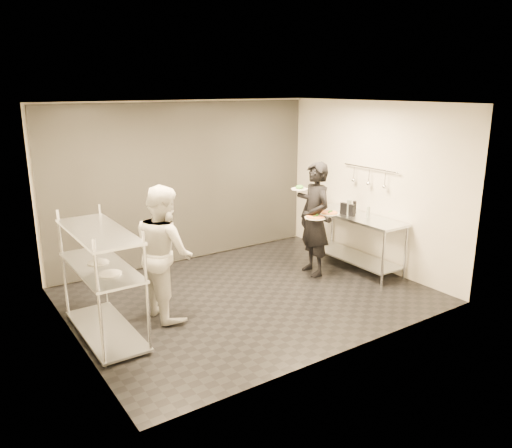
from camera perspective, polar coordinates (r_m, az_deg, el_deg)
room_shell at (r=8.08m, az=-5.46°, el=3.84°), size 5.00×4.00×2.80m
pass_rack at (r=6.41m, az=-17.20°, el=-5.81°), size 0.60×1.60×1.50m
prep_counter at (r=8.64m, az=11.33°, el=-0.92°), size 0.60×1.80×0.92m
utensil_rail at (r=8.61m, az=12.82°, el=5.24°), size 0.07×1.20×0.31m
waiter at (r=8.16m, az=6.73°, el=0.55°), size 0.56×0.75×1.86m
chef at (r=6.72m, az=-10.45°, el=-3.16°), size 0.70×0.89×1.80m
pizza_plate_near at (r=7.94m, az=6.83°, el=0.80°), size 0.34×0.34×0.05m
pizza_plate_far at (r=8.08m, az=8.36°, el=1.26°), size 0.31×0.31×0.05m
salad_plate at (r=8.24m, az=5.00°, el=4.13°), size 0.28×0.28×0.07m
pos_monitor at (r=8.53m, az=10.41°, el=1.66°), size 0.08×0.28×0.20m
bottle_green at (r=8.51m, az=10.58°, el=1.85°), size 0.08×0.08×0.27m
bottle_clear at (r=8.44m, az=12.70°, el=1.32°), size 0.05×0.05×0.18m
bottle_dark at (r=8.69m, az=11.19°, el=1.91°), size 0.06×0.06×0.21m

